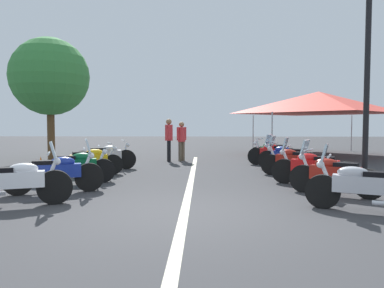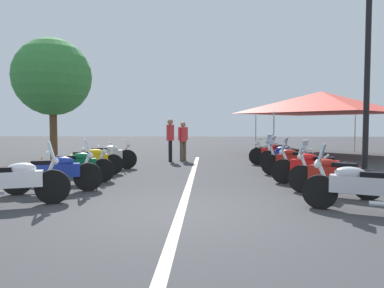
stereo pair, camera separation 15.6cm
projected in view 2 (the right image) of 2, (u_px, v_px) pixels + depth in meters
ground_plane at (180, 214)px, 6.24m from camera, size 80.00×80.00×0.00m
lane_centre_stripe at (191, 180)px, 10.00m from camera, size 13.87×0.16×0.01m
motorcycle_left_row_0 at (13, 181)px, 6.78m from camera, size 0.96×2.03×1.22m
motorcycle_left_row_1 at (55, 172)px, 8.12m from camera, size 0.97×2.07×1.22m
motorcycle_left_row_2 at (76, 166)px, 9.43m from camera, size 0.90×2.00×1.00m
motorcycle_left_row_3 at (90, 161)px, 10.85m from camera, size 1.04×1.93×0.99m
motorcycle_left_row_4 at (106, 156)px, 12.26m from camera, size 0.96×2.04×1.02m
motorcycle_right_row_0 at (359, 186)px, 6.30m from camera, size 1.00×1.88×1.20m
motorcycle_right_row_1 at (332, 175)px, 7.77m from camera, size 1.22×1.75×1.20m
motorcycle_right_row_2 at (313, 167)px, 9.07m from camera, size 1.05×2.07×1.21m
motorcycle_right_row_3 at (293, 161)px, 10.65m from camera, size 1.10×1.86×1.21m
motorcycle_right_row_4 at (287, 157)px, 11.83m from camera, size 1.27×1.78×1.22m
motorcycle_right_row_5 at (276, 154)px, 13.37m from camera, size 1.07×1.96×1.01m
motorcycle_right_row_6 at (275, 152)px, 14.57m from camera, size 1.19×1.79×0.99m
street_lamp_twin_globe at (368, 48)px, 8.85m from camera, size 0.32×1.22×5.08m
traffic_cone_1 at (42, 167)px, 10.64m from camera, size 0.36×0.36×0.61m
bystander_0 at (183, 138)px, 15.16m from camera, size 0.41×0.39×1.66m
bystander_1 at (170, 136)px, 14.93m from camera, size 0.52×0.32×1.78m
roadside_tree_0 at (52, 77)px, 15.79m from camera, size 3.39×3.39×5.34m
event_tent at (321, 102)px, 17.88m from camera, size 6.34×6.34×3.20m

